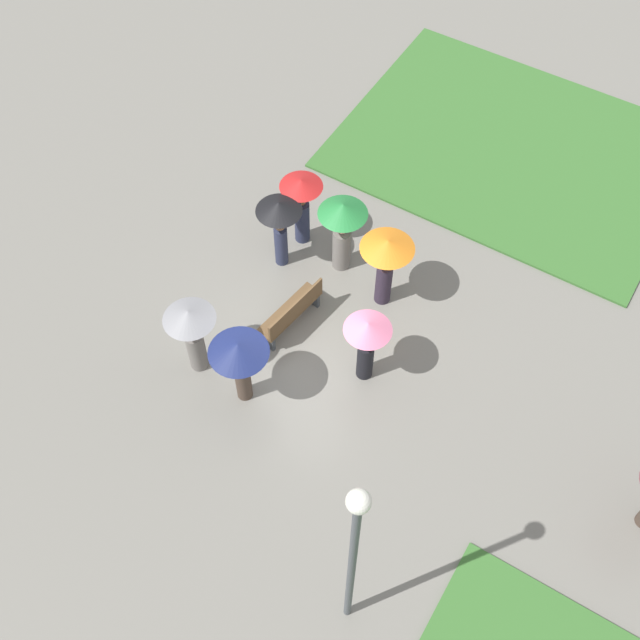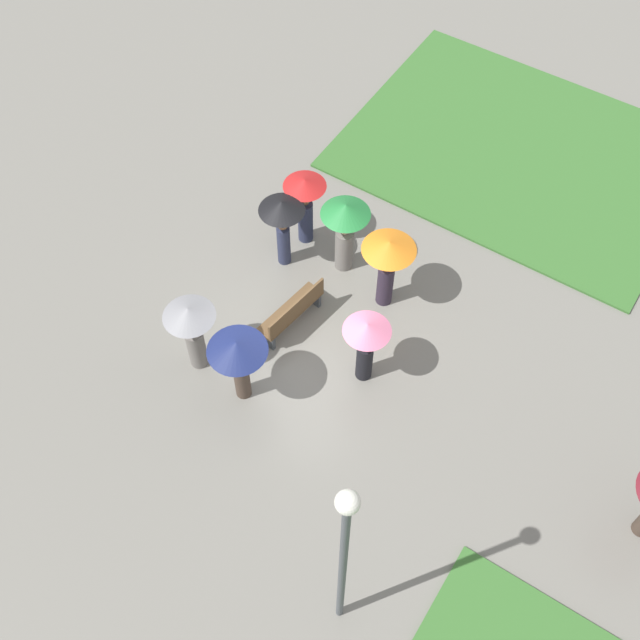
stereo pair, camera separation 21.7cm
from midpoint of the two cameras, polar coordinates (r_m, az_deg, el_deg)
ground_plane at (r=16.34m, az=-1.68°, el=-1.85°), size 90.00×90.00×0.00m
lawn_patch_near at (r=20.46m, az=13.16°, el=11.75°), size 6.22×7.98×0.06m
park_bench at (r=16.24m, az=-2.38°, el=0.54°), size 1.64×0.64×0.90m
lamp_post at (r=11.18m, az=1.83°, el=-15.98°), size 0.32×0.32×5.01m
crowd_person_grey at (r=15.23m, az=-9.52°, el=-0.60°), size 1.00×1.00×1.84m
crowd_person_orange at (r=15.96m, az=4.35°, el=4.44°), size 1.10×1.10×1.89m
crowd_person_black at (r=16.58m, az=-3.28°, el=7.24°), size 0.97×0.97×1.86m
crowd_person_green at (r=16.57m, az=1.23°, el=6.82°), size 1.03×1.03×1.91m
crowd_person_navy at (r=14.63m, az=-6.18°, el=-2.57°), size 1.13×1.13×1.80m
crowd_person_red at (r=17.14m, az=-1.69°, el=8.48°), size 0.92×0.92×1.83m
crowd_person_pink at (r=14.99m, az=2.94°, el=-1.43°), size 0.92×0.92×1.76m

